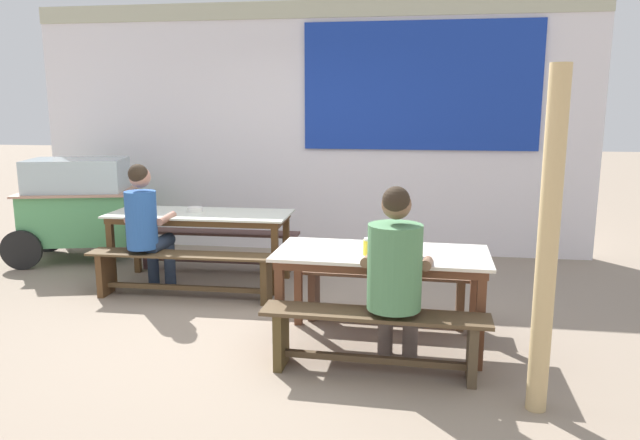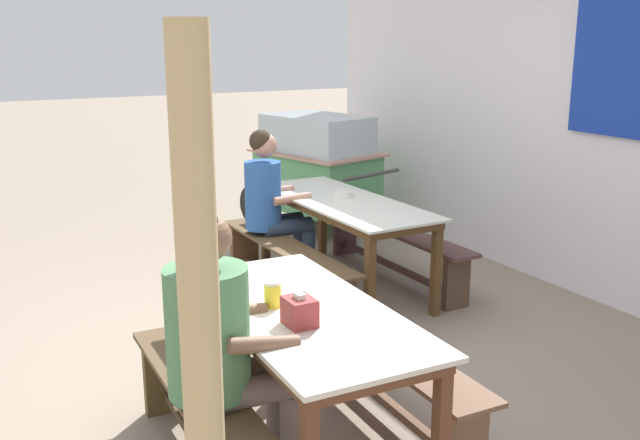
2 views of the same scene
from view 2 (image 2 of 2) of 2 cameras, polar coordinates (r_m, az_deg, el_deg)
The scene contains 15 objects.
ground_plane at distance 4.66m, azimuth -5.04°, elevation -10.58°, with size 40.00×40.00×0.00m, color gray.
backdrop_wall at distance 5.82m, azimuth 20.51°, elevation 9.63°, with size 6.76×0.23×2.98m.
dining_table_far at distance 5.61m, azimuth 1.82°, elevation 0.89°, with size 1.82×0.71×0.73m.
dining_table_near at distance 3.43m, azimuth -1.42°, elevation -8.15°, with size 1.58×0.77×0.73m.
bench_far_back at distance 5.97m, azimuth 5.92°, elevation -1.89°, with size 1.82×0.28×0.43m.
bench_far_front at distance 5.48m, azimuth -2.71°, elevation -3.49°, with size 1.82×0.30×0.43m.
bench_near_back at distance 3.80m, azimuth 5.60°, elevation -11.92°, with size 1.46×0.32×0.43m.
bench_near_front at distance 3.43m, azimuth -9.24°, elevation -15.12°, with size 1.53×0.32×0.43m.
food_cart at distance 7.41m, azimuth -0.30°, elevation 4.36°, with size 1.69×1.17×1.18m.
person_near_front at distance 3.14m, azimuth -7.81°, elevation -9.12°, with size 0.49×0.58×1.28m.
person_left_back_turned at distance 5.73m, azimuth -3.79°, elevation 1.63°, with size 0.41×0.55×1.26m.
tissue_box at distance 3.19m, azimuth -1.63°, elevation -7.23°, with size 0.15×0.12×0.15m.
condiment_jar at distance 3.41m, azimuth -3.76°, elevation -5.86°, with size 0.08×0.08×0.12m.
soup_bowl at distance 5.66m, azimuth 1.85°, elevation 2.03°, with size 0.16×0.16×0.05m, color silver.
wooden_support_post at distance 2.17m, azimuth -9.29°, elevation -12.11°, with size 0.12×0.12×2.01m, color tan.
Camera 2 is at (3.89, -1.66, 1.97)m, focal length 40.48 mm.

